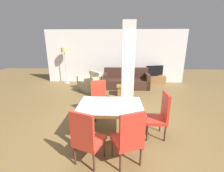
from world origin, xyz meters
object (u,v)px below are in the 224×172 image
at_px(tv_stand, 154,80).
at_px(armchair, 90,83).
at_px(bottle, 129,83).
at_px(dining_chair_near_right, 129,137).
at_px(tv_screen, 155,71).
at_px(dining_chair_near_left, 86,137).
at_px(dining_chair_far_left, 100,98).
at_px(dining_chair_head_right, 159,114).
at_px(sofa, 126,81).
at_px(coffee_table, 124,90).
at_px(floor_lamp, 64,54).
at_px(dining_table, 110,111).

bearing_deg(tv_stand, armchair, -160.85).
distance_m(bottle, tv_stand, 2.31).
relative_size(dining_chair_near_right, tv_screen, 1.15).
distance_m(armchair, tv_screen, 3.34).
relative_size(armchair, tv_stand, 1.04).
relative_size(dining_chair_near_left, bottle, 4.04).
height_order(bottle, tv_screen, tv_screen).
relative_size(dining_chair_far_left, bottle, 4.04).
height_order(dining_chair_head_right, armchair, dining_chair_head_right).
bearing_deg(dining_chair_near_right, sofa, 65.42).
height_order(coffee_table, tv_stand, tv_stand).
bearing_deg(tv_stand, dining_chair_far_left, -122.91).
distance_m(dining_chair_head_right, tv_stand, 4.72).
bearing_deg(armchair, dining_chair_near_right, 156.94).
bearing_deg(floor_lamp, coffee_table, -30.23).
bearing_deg(bottle, dining_chair_near_left, -104.43).
relative_size(dining_chair_head_right, dining_chair_near_left, 1.00).
bearing_deg(dining_table, coffee_table, 81.06).
bearing_deg(armchair, dining_table, 155.94).
distance_m(tv_stand, tv_screen, 0.46).
bearing_deg(floor_lamp, dining_chair_near_right, -61.72).
bearing_deg(tv_stand, sofa, -151.95).
xyz_separation_m(dining_chair_head_right, armchair, (-2.19, 3.53, -0.27)).
relative_size(sofa, floor_lamp, 1.16).
height_order(dining_chair_head_right, coffee_table, dining_chair_head_right).
distance_m(coffee_table, tv_screen, 2.49).
distance_m(dining_chair_near_left, armchair, 4.49).
bearing_deg(dining_chair_near_left, floor_lamp, 133.65).
height_order(dining_chair_far_left, tv_stand, dining_chair_far_left).
distance_m(dining_chair_near_right, dining_chair_far_left, 1.93).
xyz_separation_m(dining_chair_near_right, armchair, (-1.45, 4.39, -0.27)).
distance_m(dining_chair_near_left, floor_lamp, 5.90).
bearing_deg(tv_stand, dining_chair_near_right, -107.04).
relative_size(bottle, tv_screen, 0.28).
xyz_separation_m(dining_table, dining_chair_near_right, (0.36, -0.87, -0.06)).
xyz_separation_m(dining_chair_near_right, tv_stand, (1.68, 5.48, -0.34)).
height_order(dining_chair_head_right, floor_lamp, floor_lamp).
xyz_separation_m(sofa, tv_screen, (1.49, 0.79, 0.36)).
distance_m(dining_chair_near_left, tv_stand, 6.01).
bearing_deg(dining_chair_near_right, coffee_table, 66.47).
height_order(sofa, tv_stand, sofa).
relative_size(dining_table, bottle, 5.54).
bearing_deg(dining_chair_near_left, dining_table, 90.00).
bearing_deg(dining_table, sofa, 81.88).
relative_size(dining_chair_near_right, dining_chair_far_left, 1.00).
distance_m(dining_chair_far_left, sofa, 3.04).
distance_m(dining_chair_near_right, tv_stand, 5.74).
height_order(coffee_table, bottle, bottle).
bearing_deg(dining_chair_far_left, sofa, -128.16).
distance_m(dining_chair_head_right, bottle, 2.87).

